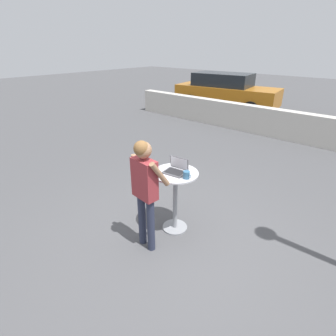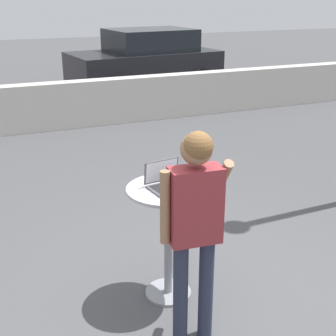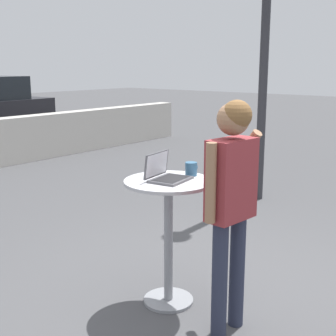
# 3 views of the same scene
# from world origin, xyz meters

# --- Properties ---
(ground_plane) EXTENTS (50.00, 50.00, 0.00)m
(ground_plane) POSITION_xyz_m (0.00, 0.00, 0.00)
(ground_plane) COLOR #4C4C4F
(pavement_kerb) EXTENTS (13.33, 0.35, 0.89)m
(pavement_kerb) POSITION_xyz_m (0.00, 6.02, 0.44)
(pavement_kerb) COLOR beige
(pavement_kerb) RESTS_ON ground_plane
(cafe_table) EXTENTS (0.68, 0.68, 1.01)m
(cafe_table) POSITION_xyz_m (-0.28, 0.28, 0.69)
(cafe_table) COLOR gray
(cafe_table) RESTS_ON ground_plane
(laptop) EXTENTS (0.34, 0.30, 0.21)m
(laptop) POSITION_xyz_m (-0.28, 0.30, 1.05)
(laptop) COLOR #515156
(laptop) RESTS_ON cafe_table
(coffee_mug) EXTENTS (0.13, 0.09, 0.11)m
(coffee_mug) POSITION_xyz_m (-0.04, 0.24, 1.06)
(coffee_mug) COLOR #336084
(coffee_mug) RESTS_ON cafe_table
(standing_person) EXTENTS (0.52, 0.34, 1.65)m
(standing_person) POSITION_xyz_m (-0.32, -0.30, 1.04)
(standing_person) COLOR #282D42
(standing_person) RESTS_ON ground_plane
(parked_car_near_street) EXTENTS (4.66, 2.18, 1.58)m
(parked_car_near_street) POSITION_xyz_m (-4.10, 8.37, 0.81)
(parked_car_near_street) COLOR #B76B19
(parked_car_near_street) RESTS_ON ground_plane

